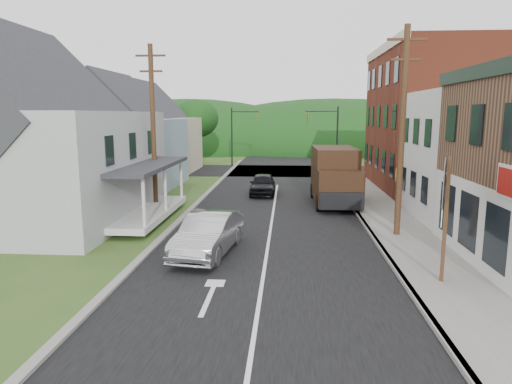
% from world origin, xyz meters
% --- Properties ---
extents(ground, '(120.00, 120.00, 0.00)m').
position_xyz_m(ground, '(0.00, 0.00, 0.00)').
color(ground, '#2D4719').
rests_on(ground, ground).
extents(road, '(9.00, 90.00, 0.02)m').
position_xyz_m(road, '(0.00, 10.00, 0.00)').
color(road, black).
rests_on(road, ground).
extents(cross_road, '(60.00, 9.00, 0.02)m').
position_xyz_m(cross_road, '(0.00, 27.00, 0.00)').
color(cross_road, black).
rests_on(cross_road, ground).
extents(sidewalk_right, '(2.80, 55.00, 0.15)m').
position_xyz_m(sidewalk_right, '(5.90, 8.00, 0.07)').
color(sidewalk_right, slate).
rests_on(sidewalk_right, ground).
extents(curb_right, '(0.20, 55.00, 0.15)m').
position_xyz_m(curb_right, '(4.55, 8.00, 0.07)').
color(curb_right, slate).
rests_on(curb_right, ground).
extents(curb_left, '(0.30, 55.00, 0.12)m').
position_xyz_m(curb_left, '(-4.65, 8.00, 0.06)').
color(curb_left, slate).
rests_on(curb_left, ground).
extents(storefront_white, '(8.00, 7.00, 6.50)m').
position_xyz_m(storefront_white, '(11.30, 7.50, 3.25)').
color(storefront_white, silver).
rests_on(storefront_white, ground).
extents(storefront_red, '(8.00, 12.00, 10.00)m').
position_xyz_m(storefront_red, '(11.30, 17.00, 5.00)').
color(storefront_red, maroon).
rests_on(storefront_red, ground).
extents(house_gray, '(10.20, 12.24, 8.35)m').
position_xyz_m(house_gray, '(-12.00, 6.00, 4.23)').
color(house_gray, '#ACAFB2').
rests_on(house_gray, ground).
extents(house_blue, '(7.14, 8.16, 7.28)m').
position_xyz_m(house_blue, '(-11.00, 17.00, 3.69)').
color(house_blue, '#7D92AA').
rests_on(house_blue, ground).
extents(house_cream, '(7.14, 8.16, 7.28)m').
position_xyz_m(house_cream, '(-11.50, 26.00, 3.69)').
color(house_cream, '#C2B696').
rests_on(house_cream, ground).
extents(utility_pole_right, '(1.60, 0.26, 9.00)m').
position_xyz_m(utility_pole_right, '(5.60, 3.50, 4.66)').
color(utility_pole_right, '#472D19').
rests_on(utility_pole_right, ground).
extents(utility_pole_left, '(1.60, 0.26, 9.00)m').
position_xyz_m(utility_pole_left, '(-6.50, 8.00, 4.66)').
color(utility_pole_left, '#472D19').
rests_on(utility_pole_left, ground).
extents(traffic_signal_right, '(2.87, 0.20, 6.00)m').
position_xyz_m(traffic_signal_right, '(4.30, 23.50, 3.76)').
color(traffic_signal_right, black).
rests_on(traffic_signal_right, ground).
extents(traffic_signal_left, '(2.87, 0.20, 6.00)m').
position_xyz_m(traffic_signal_left, '(-4.30, 30.50, 3.76)').
color(traffic_signal_left, black).
rests_on(traffic_signal_left, ground).
extents(tree_left_b, '(4.80, 4.80, 6.94)m').
position_xyz_m(tree_left_b, '(-17.00, 12.00, 4.88)').
color(tree_left_b, '#382616').
rests_on(tree_left_b, ground).
extents(tree_left_c, '(5.80, 5.80, 8.41)m').
position_xyz_m(tree_left_c, '(-19.00, 20.00, 5.94)').
color(tree_left_c, '#382616').
rests_on(tree_left_c, ground).
extents(tree_left_d, '(4.80, 4.80, 6.94)m').
position_xyz_m(tree_left_d, '(-9.00, 32.00, 4.88)').
color(tree_left_d, '#382616').
rests_on(tree_left_d, ground).
extents(forested_ridge, '(90.00, 30.00, 16.00)m').
position_xyz_m(forested_ridge, '(0.00, 55.00, 0.00)').
color(forested_ridge, '#11340F').
rests_on(forested_ridge, ground).
extents(silver_sedan, '(2.32, 4.99, 1.58)m').
position_xyz_m(silver_sedan, '(-2.24, 0.46, 0.79)').
color(silver_sedan, '#B2B1B6').
rests_on(silver_sedan, ground).
extents(dark_sedan, '(1.70, 4.12, 1.40)m').
position_xyz_m(dark_sedan, '(-0.89, 13.87, 0.70)').
color(dark_sedan, black).
rests_on(dark_sedan, ground).
extents(delivery_van, '(2.64, 6.11, 3.39)m').
position_xyz_m(delivery_van, '(3.60, 10.80, 1.71)').
color(delivery_van, black).
rests_on(delivery_van, ground).
extents(route_sign_cluster, '(0.82, 2.16, 3.95)m').
position_xyz_m(route_sign_cluster, '(5.63, -2.18, 2.71)').
color(route_sign_cluster, '#472D19').
rests_on(route_sign_cluster, sidewalk_right).
extents(warning_sign, '(0.23, 0.74, 2.77)m').
position_xyz_m(warning_sign, '(5.90, 5.30, 1.92)').
color(warning_sign, black).
rests_on(warning_sign, sidewalk_right).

